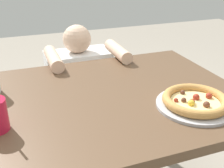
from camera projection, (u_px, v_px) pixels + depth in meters
name	position (u px, v px, depth m)	size (l,w,h in m)	color
dining_table	(107.00, 118.00, 1.25)	(1.18, 0.88, 0.75)	brown
pizza_near	(195.00, 102.00, 1.11)	(0.31, 0.31, 0.05)	#B7B7BC
diner_seated	(80.00, 99.00, 1.93)	(0.45, 0.54, 0.90)	#333847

